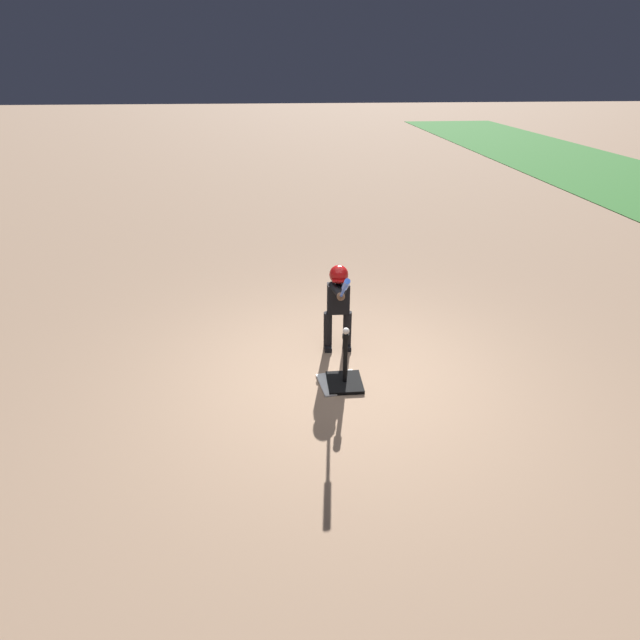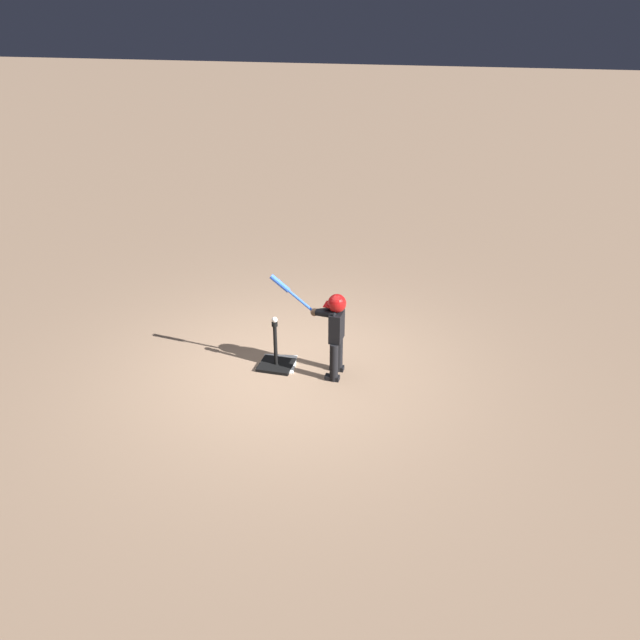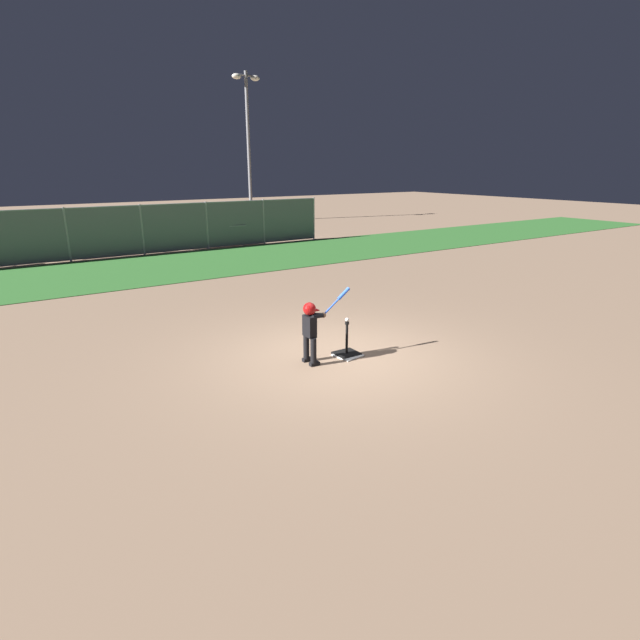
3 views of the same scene
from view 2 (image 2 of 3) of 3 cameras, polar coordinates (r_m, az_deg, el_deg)
The scene contains 5 objects.
ground_plane at distance 8.05m, azimuth -3.10°, elevation -4.44°, with size 90.00×90.00×0.00m, color #93755B.
home_plate at distance 8.14m, azimuth -3.80°, elevation -4.00°, with size 0.44×0.44×0.02m, color white.
batting_tee at distance 8.06m, azimuth -4.05°, elevation -3.73°, with size 0.43×0.39×0.64m.
batter_child at distance 7.56m, azimuth 1.27°, elevation -0.42°, with size 0.95×0.35×1.29m.
baseball at distance 7.77m, azimuth -4.19°, elevation 0.02°, with size 0.07×0.07×0.07m, color white.
Camera 2 is at (-2.10, 6.55, 4.18)m, focal length 35.00 mm.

